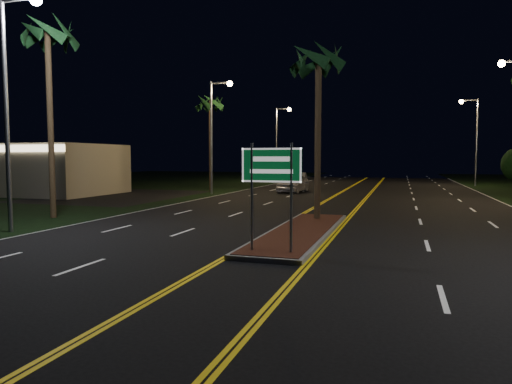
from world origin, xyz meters
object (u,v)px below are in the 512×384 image
at_px(median_island, 301,232).
at_px(palm_left_far, 210,104).
at_px(car_far, 299,178).
at_px(palm_left_near, 47,36).
at_px(streetlight_right_far, 473,131).
at_px(streetlight_left_near, 13,86).
at_px(streetlight_left_mid, 216,124).
at_px(car_near, 293,182).
at_px(palm_median, 319,60).
at_px(commercial_building, 24,169).
at_px(streetlight_left_far, 279,135).
at_px(highway_sign, 271,175).

distance_m(median_island, palm_left_far, 25.76).
bearing_deg(car_far, palm_left_near, -107.90).
relative_size(streetlight_right_far, car_far, 1.90).
distance_m(streetlight_left_near, streetlight_right_far, 43.53).
relative_size(streetlight_left_mid, car_near, 1.65).
bearing_deg(palm_left_far, palm_left_near, -89.14).
distance_m(palm_median, palm_left_near, 12.82).
height_order(commercial_building, palm_left_far, palm_left_far).
distance_m(streetlight_left_mid, streetlight_right_far, 27.83).
bearing_deg(car_near, streetlight_left_near, -98.24).
height_order(streetlight_left_far, palm_left_near, palm_left_near).
bearing_deg(car_near, palm_left_near, -105.62).
height_order(streetlight_left_mid, palm_left_near, palm_left_near).
xyz_separation_m(median_island, streetlight_left_mid, (-10.61, 17.00, 5.57)).
distance_m(commercial_building, palm_median, 28.18).
xyz_separation_m(streetlight_left_far, palm_left_near, (-1.89, -36.00, 3.02)).
bearing_deg(highway_sign, streetlight_left_far, 104.44).
bearing_deg(streetlight_left_far, palm_left_far, -97.78).
relative_size(palm_median, car_far, 1.75).
bearing_deg(palm_left_far, streetlight_left_far, 82.22).
xyz_separation_m(car_near, car_far, (-1.69, 9.96, -0.12)).
bearing_deg(palm_left_near, car_near, 69.76).
bearing_deg(palm_median, streetlight_left_mid, 128.17).
xyz_separation_m(highway_sign, car_near, (-5.15, 25.13, -1.49)).
bearing_deg(palm_median, car_near, 106.47).
relative_size(streetlight_right_far, palm_median, 1.08).
xyz_separation_m(median_island, highway_sign, (0.00, -4.20, 2.32)).
height_order(streetlight_left_near, car_near, streetlight_left_near).
xyz_separation_m(streetlight_left_mid, car_near, (5.46, 3.93, -4.75)).
bearing_deg(streetlight_left_far, car_far, -58.30).
distance_m(palm_left_far, car_far, 13.48).
bearing_deg(car_far, car_near, -87.55).
height_order(highway_sign, palm_left_near, palm_left_near).
distance_m(median_island, car_far, 31.65).
xyz_separation_m(commercial_building, streetlight_left_near, (15.39, -15.99, 3.65)).
relative_size(commercial_building, streetlight_left_near, 1.67).
distance_m(streetlight_left_near, car_far, 34.45).
distance_m(palm_median, palm_left_far, 21.69).
height_order(highway_sign, streetlight_left_mid, streetlight_left_mid).
distance_m(palm_left_near, palm_left_far, 20.02).
bearing_deg(car_far, streetlight_left_far, 114.52).
distance_m(palm_median, car_far, 28.97).
relative_size(commercial_building, streetlight_left_far, 1.67).
xyz_separation_m(median_island, palm_left_far, (-12.80, 21.00, 7.66)).
bearing_deg(streetlight_left_near, streetlight_left_far, 90.00).
bearing_deg(car_far, highway_sign, -86.15).
height_order(palm_median, car_near, palm_median).
bearing_deg(car_near, streetlight_left_mid, -139.65).
bearing_deg(streetlight_left_near, car_far, 83.65).
relative_size(median_island, car_far, 2.16).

